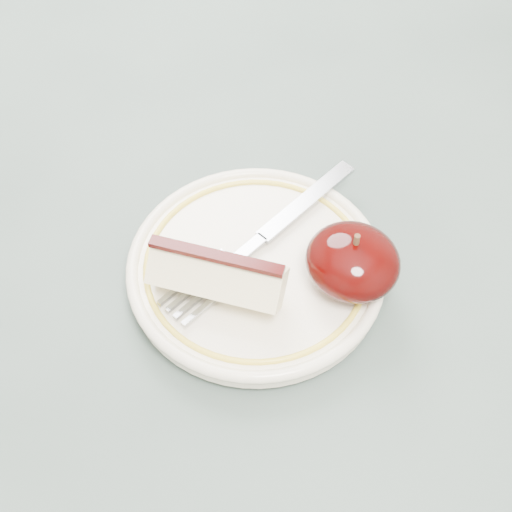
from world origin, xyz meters
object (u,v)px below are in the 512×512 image
Objects in this scene: apple_half at (353,261)px; fork at (261,239)px; table at (163,277)px; plate at (256,268)px.

apple_half is 0.07m from fork.
fork is at bearing -170.79° from apple_half.
table is at bearing 106.58° from fork.
plate is 0.99× the size of fork.
plate is (0.10, -0.00, 0.10)m from table.
fork reaches higher than table.
fork is (0.09, 0.01, 0.11)m from table.
apple_half is (0.16, 0.02, 0.13)m from table.
table is 0.15m from fork.
table is 13.94× the size of apple_half.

